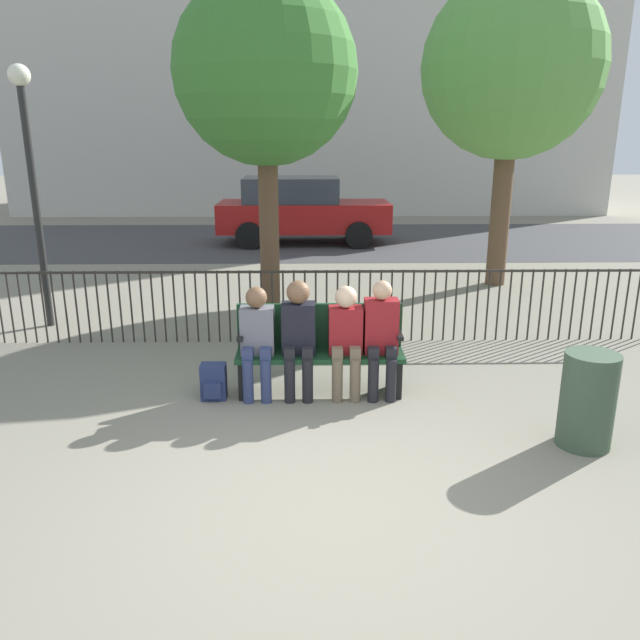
{
  "coord_description": "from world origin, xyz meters",
  "views": [
    {
      "loc": [
        -0.12,
        -3.98,
        2.59
      ],
      "look_at": [
        0.0,
        2.08,
        0.8
      ],
      "focal_mm": 35.0,
      "sensor_mm": 36.0,
      "label": 1
    }
  ],
  "objects_px": {
    "tree_1": "(512,69)",
    "lamp_post": "(30,158)",
    "backpack": "(214,382)",
    "parked_car_0": "(300,209)",
    "seated_person_0": "(257,336)",
    "seated_person_3": "(381,333)",
    "seated_person_1": "(298,332)",
    "seated_person_2": "(346,335)",
    "trash_bin": "(588,400)",
    "park_bench": "(320,346)",
    "tree_0": "(266,74)"
  },
  "relations": [
    {
      "from": "seated_person_0",
      "to": "seated_person_1",
      "type": "height_order",
      "value": "seated_person_1"
    },
    {
      "from": "backpack",
      "to": "tree_1",
      "type": "relative_size",
      "value": 0.07
    },
    {
      "from": "tree_1",
      "to": "trash_bin",
      "type": "distance_m",
      "value": 7.02
    },
    {
      "from": "seated_person_0",
      "to": "seated_person_1",
      "type": "relative_size",
      "value": 0.95
    },
    {
      "from": "lamp_post",
      "to": "trash_bin",
      "type": "distance_m",
      "value": 7.35
    },
    {
      "from": "seated_person_1",
      "to": "tree_0",
      "type": "distance_m",
      "value": 3.81
    },
    {
      "from": "seated_person_1",
      "to": "tree_1",
      "type": "height_order",
      "value": "tree_1"
    },
    {
      "from": "park_bench",
      "to": "seated_person_0",
      "type": "height_order",
      "value": "seated_person_0"
    },
    {
      "from": "parked_car_0",
      "to": "seated_person_3",
      "type": "bearing_deg",
      "value": -84.55
    },
    {
      "from": "seated_person_3",
      "to": "backpack",
      "type": "xyz_separation_m",
      "value": [
        -1.71,
        -0.08,
        -0.49
      ]
    },
    {
      "from": "tree_0",
      "to": "trash_bin",
      "type": "xyz_separation_m",
      "value": [
        2.93,
        -3.81,
        -2.95
      ]
    },
    {
      "from": "seated_person_2",
      "to": "seated_person_3",
      "type": "bearing_deg",
      "value": 0.46
    },
    {
      "from": "park_bench",
      "to": "seated_person_1",
      "type": "distance_m",
      "value": 0.32
    },
    {
      "from": "park_bench",
      "to": "tree_0",
      "type": "bearing_deg",
      "value": 104.42
    },
    {
      "from": "seated_person_1",
      "to": "seated_person_3",
      "type": "height_order",
      "value": "seated_person_1"
    },
    {
      "from": "park_bench",
      "to": "seated_person_0",
      "type": "xyz_separation_m",
      "value": [
        -0.64,
        -0.13,
        0.16
      ]
    },
    {
      "from": "seated_person_1",
      "to": "tree_1",
      "type": "bearing_deg",
      "value": 55.04
    },
    {
      "from": "parked_car_0",
      "to": "seated_person_0",
      "type": "bearing_deg",
      "value": -92.04
    },
    {
      "from": "park_bench",
      "to": "trash_bin",
      "type": "relative_size",
      "value": 2.05
    },
    {
      "from": "park_bench",
      "to": "parked_car_0",
      "type": "xyz_separation_m",
      "value": [
        -0.29,
        9.48,
        0.35
      ]
    },
    {
      "from": "seated_person_3",
      "to": "seated_person_1",
      "type": "bearing_deg",
      "value": 179.97
    },
    {
      "from": "seated_person_1",
      "to": "parked_car_0",
      "type": "bearing_deg",
      "value": 90.45
    },
    {
      "from": "backpack",
      "to": "parked_car_0",
      "type": "bearing_deg",
      "value": 85.32
    },
    {
      "from": "backpack",
      "to": "seated_person_0",
      "type": "bearing_deg",
      "value": 9.32
    },
    {
      "from": "seated_person_1",
      "to": "trash_bin",
      "type": "relative_size",
      "value": 1.44
    },
    {
      "from": "seated_person_0",
      "to": "parked_car_0",
      "type": "bearing_deg",
      "value": 87.96
    },
    {
      "from": "parked_car_0",
      "to": "seated_person_2",
      "type": "bearing_deg",
      "value": -86.7
    },
    {
      "from": "seated_person_3",
      "to": "lamp_post",
      "type": "relative_size",
      "value": 0.35
    },
    {
      "from": "seated_person_3",
      "to": "trash_bin",
      "type": "xyz_separation_m",
      "value": [
        1.65,
        -1.13,
        -0.25
      ]
    },
    {
      "from": "park_bench",
      "to": "tree_1",
      "type": "relative_size",
      "value": 0.33
    },
    {
      "from": "seated_person_1",
      "to": "backpack",
      "type": "bearing_deg",
      "value": -174.89
    },
    {
      "from": "tree_1",
      "to": "lamp_post",
      "type": "relative_size",
      "value": 1.5
    },
    {
      "from": "backpack",
      "to": "parked_car_0",
      "type": "relative_size",
      "value": 0.09
    },
    {
      "from": "backpack",
      "to": "seated_person_1",
      "type": "bearing_deg",
      "value": 5.11
    },
    {
      "from": "lamp_post",
      "to": "tree_0",
      "type": "bearing_deg",
      "value": 2.02
    },
    {
      "from": "parked_car_0",
      "to": "seated_person_1",
      "type": "bearing_deg",
      "value": -89.55
    },
    {
      "from": "seated_person_0",
      "to": "tree_1",
      "type": "relative_size",
      "value": 0.22
    },
    {
      "from": "seated_person_3",
      "to": "tree_1",
      "type": "xyz_separation_m",
      "value": [
        2.66,
        5.01,
        2.99
      ]
    },
    {
      "from": "seated_person_3",
      "to": "tree_1",
      "type": "bearing_deg",
      "value": 62.02
    },
    {
      "from": "trash_bin",
      "to": "seated_person_3",
      "type": "bearing_deg",
      "value": 145.44
    },
    {
      "from": "seated_person_3",
      "to": "seated_person_2",
      "type": "bearing_deg",
      "value": -179.54
    },
    {
      "from": "seated_person_1",
      "to": "backpack",
      "type": "distance_m",
      "value": 1.01
    },
    {
      "from": "seated_person_1",
      "to": "seated_person_3",
      "type": "distance_m",
      "value": 0.84
    },
    {
      "from": "tree_0",
      "to": "lamp_post",
      "type": "xyz_separation_m",
      "value": [
        -3.13,
        -0.11,
        -1.05
      ]
    },
    {
      "from": "seated_person_0",
      "to": "lamp_post",
      "type": "distance_m",
      "value": 4.39
    },
    {
      "from": "backpack",
      "to": "tree_1",
      "type": "distance_m",
      "value": 7.56
    },
    {
      "from": "backpack",
      "to": "lamp_post",
      "type": "relative_size",
      "value": 0.11
    },
    {
      "from": "seated_person_2",
      "to": "trash_bin",
      "type": "xyz_separation_m",
      "value": [
        2.01,
        -1.13,
        -0.24
      ]
    },
    {
      "from": "park_bench",
      "to": "seated_person_2",
      "type": "distance_m",
      "value": 0.33
    },
    {
      "from": "lamp_post",
      "to": "trash_bin",
      "type": "xyz_separation_m",
      "value": [
        6.06,
        -3.7,
        -1.89
      ]
    }
  ]
}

